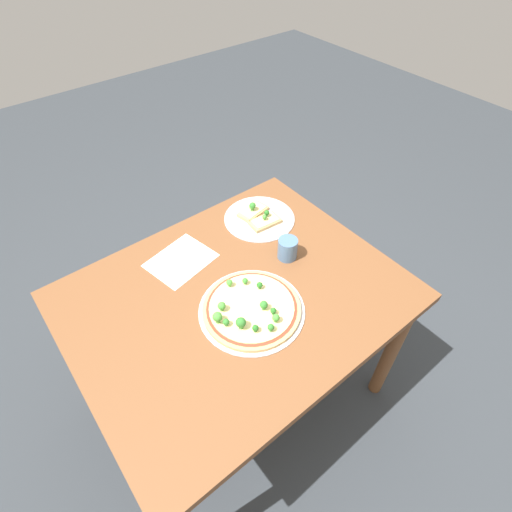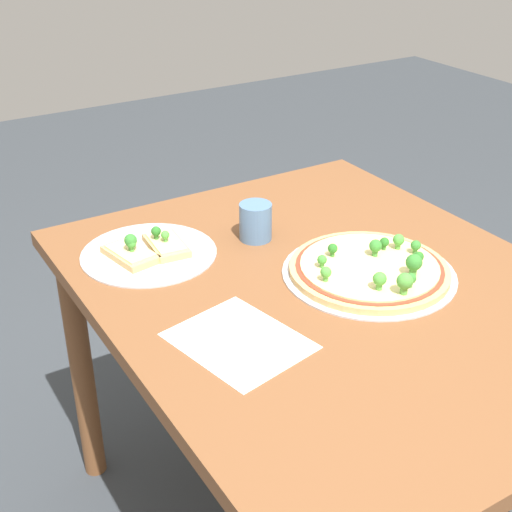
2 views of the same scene
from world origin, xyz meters
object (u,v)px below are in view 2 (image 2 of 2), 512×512
at_px(pizza_tray_slice, 148,251).
at_px(drinking_cup, 256,222).
at_px(pizza_tray_whole, 371,269).
at_px(dining_table, 331,324).

relative_size(pizza_tray_slice, drinking_cup, 3.48).
height_order(pizza_tray_whole, pizza_tray_slice, pizza_tray_whole).
bearing_deg(pizza_tray_whole, drinking_cup, -156.20).
xyz_separation_m(dining_table, pizza_tray_slice, (-0.33, -0.28, 0.11)).
bearing_deg(drinking_cup, dining_table, 5.39).
bearing_deg(dining_table, drinking_cup, -174.61).
relative_size(pizza_tray_whole, pizza_tray_slice, 1.22).
relative_size(dining_table, drinking_cup, 13.23).
bearing_deg(pizza_tray_slice, drinking_cup, 76.95).
xyz_separation_m(dining_table, pizza_tray_whole, (0.00, 0.10, 0.11)).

